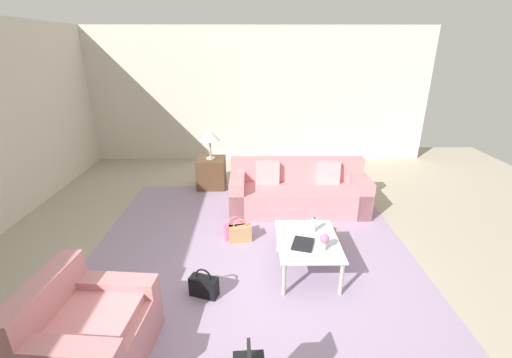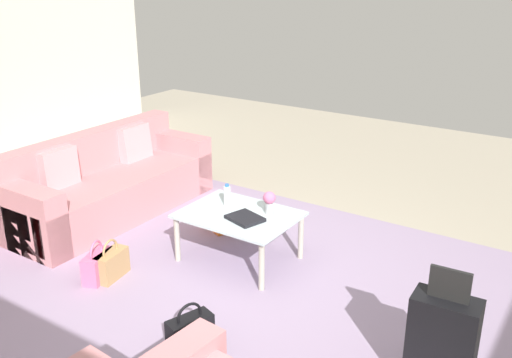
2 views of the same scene
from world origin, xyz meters
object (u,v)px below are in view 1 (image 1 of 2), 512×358
object	(u,v)px
table_lamp	(210,136)
handbag_tan	(240,233)
armchair	(84,334)
water_bottle	(314,225)
side_table	(211,173)
handbag_pink	(235,230)
coffee_table	(308,244)
coffee_table_book	(303,244)
handbag_black	(204,286)
flower_vase	(324,240)
handbag_orange	(329,239)
couch	(297,192)

from	to	relation	value
table_lamp	handbag_tan	distance (m)	2.36
armchair	water_bottle	xyz separation A→B (m)	(1.49, -2.27, 0.25)
side_table	handbag_pink	xyz separation A→B (m)	(-2.00, -0.56, -0.17)
armchair	handbag_pink	world-z (taller)	armchair
coffee_table	water_bottle	distance (m)	0.27
coffee_table_book	handbag_black	bearing A→B (deg)	122.76
coffee_table	armchair	bearing A→B (deg)	120.81
water_bottle	handbag_tan	size ratio (longest dim) A/B	0.57
water_bottle	handbag_black	distance (m)	1.54
armchair	handbag_black	distance (m)	1.27
coffee_table_book	side_table	distance (m)	3.25
water_bottle	flower_vase	size ratio (longest dim) A/B	1.00
flower_vase	handbag_pink	size ratio (longest dim) A/B	0.57
handbag_tan	handbag_pink	bearing A→B (deg)	44.43
coffee_table	coffee_table_book	distance (m)	0.16
handbag_pink	side_table	bearing A→B (deg)	15.66
flower_vase	armchair	bearing A→B (deg)	114.84
armchair	handbag_tan	xyz separation A→B (m)	(2.01, -1.31, -0.16)
side_table	table_lamp	world-z (taller)	table_lamp
handbag_tan	handbag_orange	xyz separation A→B (m)	(-0.17, -1.25, 0.00)
coffee_table_book	flower_vase	distance (m)	0.27
flower_vase	handbag_black	size ratio (longest dim) A/B	0.57
couch	table_lamp	bearing A→B (deg)	57.72
armchair	flower_vase	distance (m)	2.57
handbag_orange	handbag_black	bearing A→B (deg)	121.55
water_bottle	coffee_table	bearing A→B (deg)	153.43
coffee_table_book	handbag_tan	xyz separation A→B (m)	(0.84, 0.78, -0.34)
table_lamp	handbag_tan	size ratio (longest dim) A/B	1.60
water_bottle	coffee_table_book	distance (m)	0.38
flower_vase	couch	bearing A→B (deg)	1.43
table_lamp	handbag_pink	bearing A→B (deg)	-164.34
armchair	handbag_pink	distance (m)	2.44
couch	handbag_pink	world-z (taller)	couch
coffee_table	handbag_tan	distance (m)	1.15
coffee_table_book	flower_vase	world-z (taller)	flower_vase
handbag_black	couch	bearing A→B (deg)	-30.77
table_lamp	handbag_pink	world-z (taller)	table_lamp
water_bottle	handbag_pink	world-z (taller)	water_bottle
couch	coffee_table	distance (m)	1.79
coffee_table	water_bottle	size ratio (longest dim) A/B	4.89
side_table	table_lamp	distance (m)	0.75
coffee_table_book	handbag_tan	distance (m)	1.20
handbag_orange	handbag_pink	world-z (taller)	same
armchair	handbag_orange	xyz separation A→B (m)	(1.84, -2.56, -0.16)
couch	coffee_table	bearing A→B (deg)	176.80
side_table	couch	bearing A→B (deg)	-122.28
flower_vase	handbag_tan	world-z (taller)	flower_vase
side_table	water_bottle	bearing A→B (deg)	-148.39
couch	armchair	distance (m)	3.83
water_bottle	handbag_black	size ratio (longest dim) A/B	0.57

